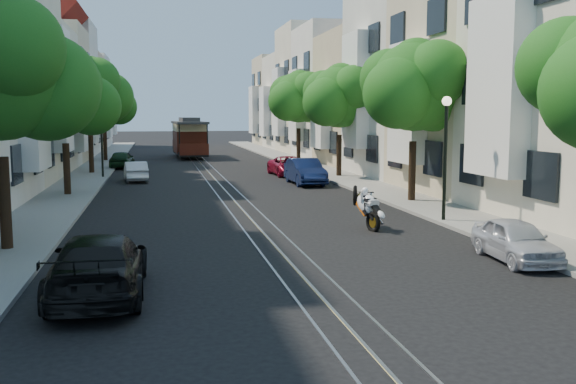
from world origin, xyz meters
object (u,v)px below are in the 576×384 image
tree_e_c (341,98)px  parked_car_e_mid (305,171)px  parked_car_e_far (289,166)px  parked_car_w_near (99,266)px  tree_e_b (416,89)px  parked_car_w_mid (136,171)px  parked_car_e_near (516,240)px  sportbike_rider (366,205)px  tree_w_d (104,102)px  cable_car (189,136)px  lamp_east (446,139)px  tree_w_c (90,91)px  lamp_west (101,129)px  tree_e_d (299,98)px  parked_car_w_far (122,159)px  tree_w_a (0,74)px  tree_w_b (65,98)px

tree_e_c → parked_car_e_mid: (-2.83, -3.15, -3.92)m
parked_car_e_far → parked_car_w_near: bearing=-113.0°
tree_e_b → parked_car_e_mid: 9.27m
parked_car_w_mid → tree_e_c: bearing=173.2°
parked_car_e_near → sportbike_rider: bearing=118.1°
tree_e_c → tree_w_d: 21.53m
tree_e_c → tree_e_b: bearing=-90.0°
cable_car → parked_car_w_mid: (-3.90, -19.14, -1.30)m
parked_car_e_near → parked_car_w_mid: (-10.00, 21.90, 0.01)m
tree_e_c → lamp_east: size_ratio=1.57×
tree_e_c → lamp_east: 16.10m
tree_e_b → sportbike_rider: tree_e_b is taller
tree_w_c → parked_car_w_mid: 7.10m
cable_car → parked_car_e_far: (5.07, -17.56, -1.27)m
lamp_east → lamp_west: (-12.60, 18.00, 0.00)m
lamp_west → parked_car_w_mid: bearing=-42.8°
tree_e_b → tree_w_d: bearing=118.1°
parked_car_e_mid → parked_car_e_far: (0.14, 5.00, -0.10)m
tree_e_d → lamp_west: tree_e_d is taller
tree_e_d → tree_e_b: bearing=-90.0°
parked_car_w_near → parked_car_w_far: size_ratio=1.26×
tree_e_b → lamp_east: size_ratio=1.61×
tree_e_b → parked_car_e_far: size_ratio=1.61×
tree_w_c → lamp_west: tree_w_c is taller
tree_e_b → lamp_east: tree_e_b is taller
parked_car_e_far → parked_car_w_mid: bearing=-173.0°
lamp_east → sportbike_rider: bearing=-168.8°
parked_car_w_mid → tree_w_a: bearing=76.0°
tree_e_b → lamp_west: 18.90m
lamp_west → parked_car_e_far: (10.87, -0.18, -2.27)m
parked_car_w_near → parked_car_w_mid: 23.13m
tree_e_c → tree_w_b: (-14.40, -6.00, -0.20)m
tree_e_c → tree_w_b: 15.60m
parked_car_w_far → tree_e_b: bearing=127.3°
sportbike_rider → parked_car_w_near: sportbike_rider is taller
lamp_east → tree_w_b: bearing=143.4°
tree_e_c → lamp_east: (-0.96, -15.98, -1.75)m
cable_car → parked_car_e_far: 18.33m
tree_e_d → tree_w_d: (-14.40, 5.00, -0.27)m
tree_w_d → tree_e_c: bearing=-48.0°
tree_e_c → tree_w_d: same height
tree_e_d → cable_car: tree_e_d is taller
tree_e_b → tree_w_c: size_ratio=0.94×
tree_e_d → parked_car_e_near: (-1.66, -32.63, -4.33)m
tree_e_b → tree_w_d: 30.60m
tree_w_a → cable_car: 38.11m
tree_e_b → parked_car_e_far: 13.77m
tree_w_a → cable_car: (6.64, 37.41, -2.89)m
tree_w_d → lamp_east: tree_w_d is taller
lamp_west → parked_car_e_mid: (10.73, -5.18, -2.16)m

